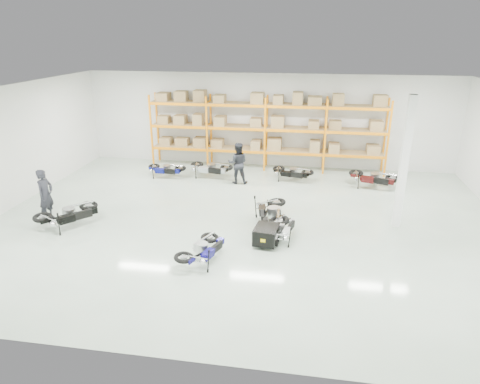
% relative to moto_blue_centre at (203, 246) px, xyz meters
% --- Properties ---
extents(room, '(18.00, 18.00, 18.00)m').
position_rel_moto_blue_centre_xyz_m(room, '(0.80, 2.99, 1.74)').
color(room, '#B4C8B4').
rests_on(room, ground).
extents(pallet_rack, '(11.28, 0.98, 3.62)m').
position_rel_moto_blue_centre_xyz_m(pallet_rack, '(0.80, 9.44, 1.75)').
color(pallet_rack, orange).
rests_on(pallet_rack, ground).
extents(structural_column, '(0.25, 0.25, 4.50)m').
position_rel_moto_blue_centre_xyz_m(structural_column, '(6.00, 3.49, 1.74)').
color(structural_column, white).
rests_on(structural_column, ground).
extents(moto_blue_centre, '(1.31, 1.84, 1.08)m').
position_rel_moto_blue_centre_xyz_m(moto_blue_centre, '(0.00, 0.00, 0.00)').
color(moto_blue_centre, '#0B0850').
rests_on(moto_blue_centre, ground).
extents(moto_silver_left, '(1.16, 1.75, 1.04)m').
position_rel_moto_blue_centre_xyz_m(moto_silver_left, '(2.12, 1.80, -0.02)').
color(moto_silver_left, silver).
rests_on(moto_silver_left, ground).
extents(moto_black_far_left, '(1.94, 2.06, 1.23)m').
position_rel_moto_blue_centre_xyz_m(moto_black_far_left, '(-5.14, 1.62, 0.07)').
color(moto_black_far_left, black).
rests_on(moto_black_far_left, ground).
extents(moto_touring_right, '(1.21, 2.05, 1.26)m').
position_rel_moto_blue_centre_xyz_m(moto_touring_right, '(1.70, 2.92, 0.09)').
color(moto_touring_right, black).
rests_on(moto_touring_right, ground).
extents(trailer, '(0.80, 1.50, 0.62)m').
position_rel_moto_blue_centre_xyz_m(trailer, '(1.70, 1.32, -0.15)').
color(trailer, black).
rests_on(trailer, ground).
extents(moto_back_a, '(1.64, 0.90, 1.02)m').
position_rel_moto_blue_centre_xyz_m(moto_back_a, '(-3.61, 7.32, -0.03)').
color(moto_back_a, navy).
rests_on(moto_back_a, ground).
extents(moto_back_b, '(1.92, 1.17, 1.16)m').
position_rel_moto_blue_centre_xyz_m(moto_back_b, '(-1.59, 7.66, 0.04)').
color(moto_back_b, '#9FA4A9').
rests_on(moto_back_b, ground).
extents(moto_back_c, '(1.79, 1.21, 1.06)m').
position_rel_moto_blue_centre_xyz_m(moto_back_c, '(2.18, 7.75, -0.01)').
color(moto_back_c, black).
rests_on(moto_back_c, ground).
extents(moto_back_d, '(2.04, 1.40, 1.20)m').
position_rel_moto_blue_centre_xyz_m(moto_back_d, '(5.69, 7.39, 0.06)').
color(moto_back_d, '#3B0B0C').
rests_on(moto_back_d, ground).
extents(person_left, '(0.51, 0.73, 1.88)m').
position_rel_moto_blue_centre_xyz_m(person_left, '(-6.18, 2.01, 0.43)').
color(person_left, '#212229').
rests_on(person_left, ground).
extents(person_back, '(0.96, 0.79, 1.84)m').
position_rel_moto_blue_centre_xyz_m(person_back, '(-0.17, 7.03, 0.41)').
color(person_back, '#212229').
rests_on(person_back, ground).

